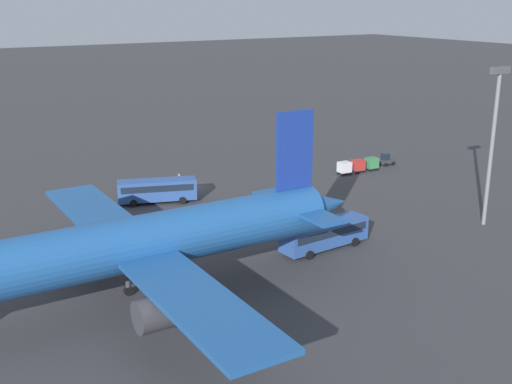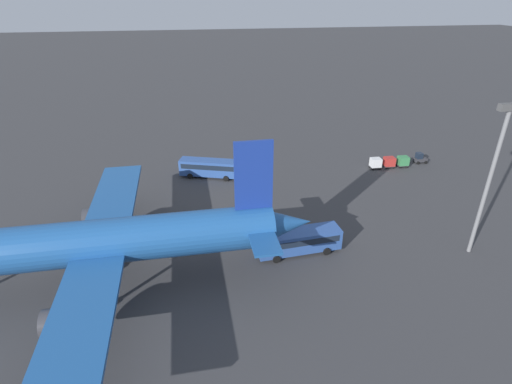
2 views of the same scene
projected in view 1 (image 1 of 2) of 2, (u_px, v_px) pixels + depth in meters
The scene contains 10 objects.
ground_plane at pixel (189, 187), 95.74m from camera, with size 600.00×600.00×0.00m, color #38383A.
airplane at pixel (121, 248), 55.93m from camera, with size 50.41×43.38×16.72m.
shuttle_bus_near at pixel (157, 189), 88.05m from camera, with size 10.94×5.97×3.25m.
shuttle_bus_far at pixel (325, 233), 71.90m from camera, with size 11.03×3.78×3.12m.
baggage_tug at pixel (386, 160), 108.09m from camera, with size 2.41×1.64×2.10m.
worker_person at pixel (179, 179), 96.76m from camera, with size 0.38×0.38×1.74m.
cargo_cart_green at pixel (372, 163), 104.89m from camera, with size 2.05×1.75×2.06m.
cargo_cart_red at pixel (358, 165), 103.60m from camera, with size 2.05×1.75×2.06m.
cargo_cart_white at pixel (344, 167), 102.24m from camera, with size 2.05×1.75×2.06m.
light_pole at pixel (493, 132), 76.79m from camera, with size 2.80×0.70×19.47m.
Camera 1 is at (39.22, 83.58, 27.24)m, focal length 45.00 mm.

